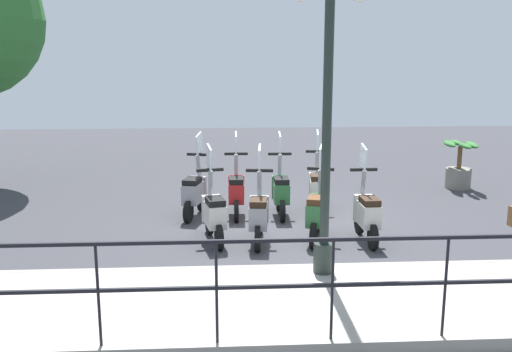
# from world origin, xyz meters

# --- Properties ---
(ground_plane) EXTENTS (28.00, 28.00, 0.00)m
(ground_plane) POSITION_xyz_m (0.00, 0.00, 0.00)
(ground_plane) COLOR #38383D
(promenade_walkway) EXTENTS (2.20, 20.00, 0.15)m
(promenade_walkway) POSITION_xyz_m (-3.15, 0.00, 0.07)
(promenade_walkway) COLOR #A39E93
(promenade_walkway) RESTS_ON ground_plane
(fence_railing) EXTENTS (0.04, 16.03, 1.07)m
(fence_railing) POSITION_xyz_m (-4.20, 0.00, 0.89)
(fence_railing) COLOR black
(fence_railing) RESTS_ON promenade_walkway
(lamp_post_near) EXTENTS (0.26, 0.90, 4.03)m
(lamp_post_near) POSITION_xyz_m (-2.40, -0.24, 1.93)
(lamp_post_near) COLOR #232D28
(lamp_post_near) RESTS_ON promenade_walkway
(potted_palm) EXTENTS (1.06, 0.66, 1.05)m
(potted_palm) POSITION_xyz_m (2.86, -4.23, 0.45)
(potted_palm) COLOR slate
(potted_palm) RESTS_ON ground_plane
(scooter_near_0) EXTENTS (1.23, 0.44, 1.54)m
(scooter_near_0) POSITION_xyz_m (-0.75, -1.22, 0.48)
(scooter_near_0) COLOR black
(scooter_near_0) RESTS_ON ground_plane
(scooter_near_1) EXTENTS (1.20, 0.55, 1.54)m
(scooter_near_1) POSITION_xyz_m (-0.64, -0.44, 0.48)
(scooter_near_1) COLOR black
(scooter_near_1) RESTS_ON ground_plane
(scooter_near_2) EXTENTS (1.23, 0.44, 1.54)m
(scooter_near_2) POSITION_xyz_m (-0.72, 0.51, 0.48)
(scooter_near_2) COLOR black
(scooter_near_2) RESTS_ON ground_plane
(scooter_near_3) EXTENTS (1.22, 0.49, 1.54)m
(scooter_near_3) POSITION_xyz_m (-0.63, 1.22, 0.48)
(scooter_near_3) COLOR black
(scooter_near_3) RESTS_ON ground_plane
(scooter_far_0) EXTENTS (1.23, 0.44, 1.54)m
(scooter_far_0) POSITION_xyz_m (1.05, -0.72, 0.48)
(scooter_far_0) COLOR black
(scooter_far_0) RESTS_ON ground_plane
(scooter_far_1) EXTENTS (1.23, 0.44, 1.54)m
(scooter_far_1) POSITION_xyz_m (0.82, 0.00, 0.48)
(scooter_far_1) COLOR black
(scooter_far_1) RESTS_ON ground_plane
(scooter_far_2) EXTENTS (1.23, 0.44, 1.54)m
(scooter_far_2) POSITION_xyz_m (0.88, 0.83, 0.48)
(scooter_far_2) COLOR black
(scooter_far_2) RESTS_ON ground_plane
(scooter_far_3) EXTENTS (1.21, 0.52, 1.54)m
(scooter_far_3) POSITION_xyz_m (0.85, 1.60, 0.48)
(scooter_far_3) COLOR black
(scooter_far_3) RESTS_ON ground_plane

